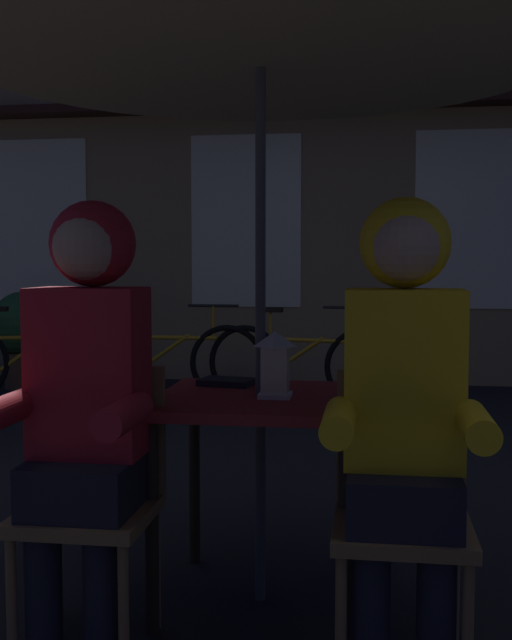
# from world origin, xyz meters

# --- Properties ---
(ground_plane) EXTENTS (60.00, 60.00, 0.00)m
(ground_plane) POSITION_xyz_m (0.00, 0.00, 0.00)
(ground_plane) COLOR black
(cafe_table) EXTENTS (0.72, 0.72, 0.74)m
(cafe_table) POSITION_xyz_m (0.00, 0.00, 0.64)
(cafe_table) COLOR maroon
(cafe_table) RESTS_ON ground_plane
(patio_umbrella) EXTENTS (2.10, 2.10, 2.31)m
(patio_umbrella) POSITION_xyz_m (0.00, 0.00, 2.06)
(patio_umbrella) COLOR #4C4C51
(patio_umbrella) RESTS_ON ground_plane
(lantern) EXTENTS (0.11, 0.11, 0.23)m
(lantern) POSITION_xyz_m (0.06, -0.04, 0.86)
(lantern) COLOR white
(lantern) RESTS_ON cafe_table
(chair_left) EXTENTS (0.40, 0.40, 0.87)m
(chair_left) POSITION_xyz_m (-0.48, -0.37, 0.49)
(chair_left) COLOR olive
(chair_left) RESTS_ON ground_plane
(chair_right) EXTENTS (0.40, 0.40, 0.87)m
(chair_right) POSITION_xyz_m (0.48, -0.37, 0.49)
(chair_right) COLOR olive
(chair_right) RESTS_ON ground_plane
(person_left_hooded) EXTENTS (0.45, 0.56, 1.40)m
(person_left_hooded) POSITION_xyz_m (-0.48, -0.43, 0.85)
(person_left_hooded) COLOR black
(person_left_hooded) RESTS_ON ground_plane
(person_right_hooded) EXTENTS (0.45, 0.56, 1.40)m
(person_right_hooded) POSITION_xyz_m (0.48, -0.43, 0.85)
(person_right_hooded) COLOR black
(person_right_hooded) RESTS_ON ground_plane
(shopfront_building) EXTENTS (10.00, 0.93, 6.20)m
(shopfront_building) POSITION_xyz_m (0.24, 5.40, 3.09)
(shopfront_building) COLOR #937A56
(shopfront_building) RESTS_ON ground_plane
(bicycle_nearest) EXTENTS (1.65, 0.40, 0.84)m
(bicycle_nearest) POSITION_xyz_m (-2.55, 3.74, 0.35)
(bicycle_nearest) COLOR black
(bicycle_nearest) RESTS_ON ground_plane
(bicycle_second) EXTENTS (1.68, 0.09, 0.84)m
(bicycle_second) POSITION_xyz_m (-1.36, 3.94, 0.35)
(bicycle_second) COLOR black
(bicycle_second) RESTS_ON ground_plane
(bicycle_third) EXTENTS (1.67, 0.29, 0.84)m
(bicycle_third) POSITION_xyz_m (-0.18, 3.88, 0.35)
(bicycle_third) COLOR black
(bicycle_third) RESTS_ON ground_plane
(book) EXTENTS (0.22, 0.18, 0.02)m
(book) POSITION_xyz_m (-0.16, 0.21, 0.75)
(book) COLOR black
(book) RESTS_ON cafe_table
(potted_plant) EXTENTS (0.60, 0.60, 0.92)m
(potted_plant) POSITION_xyz_m (-2.88, 4.34, 0.54)
(potted_plant) COLOR brown
(potted_plant) RESTS_ON ground_plane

